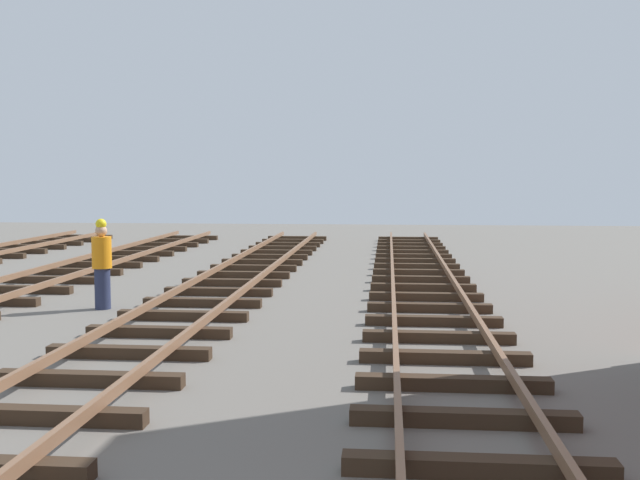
{
  "coord_description": "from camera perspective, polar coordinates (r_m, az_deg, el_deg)",
  "views": [
    {
      "loc": [
        0.31,
        -2.56,
        2.74
      ],
      "look_at": [
        -0.97,
        11.47,
        1.54
      ],
      "focal_mm": 42.07,
      "sensor_mm": 36.0,
      "label": 1
    }
  ],
  "objects": [
    {
      "name": "track_worker_foreground",
      "position": [
        16.06,
        -16.25,
        -1.79
      ],
      "size": [
        0.4,
        0.4,
        1.87
      ],
      "color": "#262D4C",
      "rests_on": "ground"
    }
  ]
}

